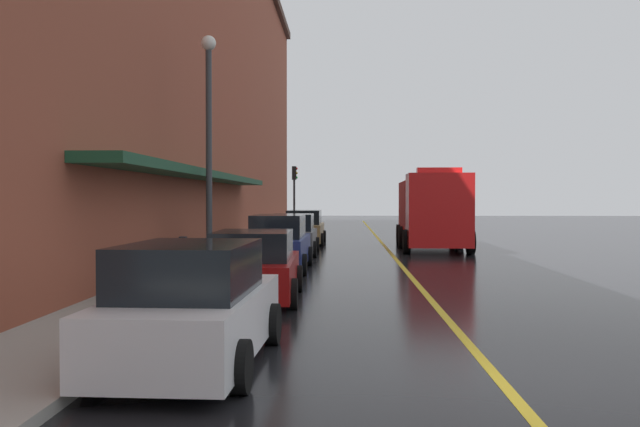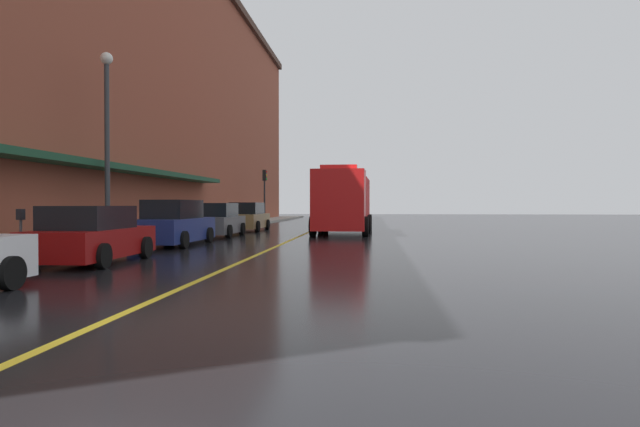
# 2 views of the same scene
# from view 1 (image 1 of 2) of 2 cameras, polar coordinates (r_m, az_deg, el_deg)

# --- Properties ---
(ground_plane) EXTENTS (112.00, 112.00, 0.00)m
(ground_plane) POSITION_cam_1_polar(r_m,az_deg,el_deg) (33.24, 5.41, -2.66)
(ground_plane) COLOR black
(sidewalk_left) EXTENTS (2.40, 70.00, 0.15)m
(sidewalk_left) POSITION_cam_1_polar(r_m,az_deg,el_deg) (33.44, -5.26, -2.51)
(sidewalk_left) COLOR #9E9B93
(sidewalk_left) RESTS_ON ground
(lane_center_stripe) EXTENTS (0.16, 70.00, 0.01)m
(lane_center_stripe) POSITION_cam_1_polar(r_m,az_deg,el_deg) (33.24, 5.41, -2.66)
(lane_center_stripe) COLOR gold
(lane_center_stripe) RESTS_ON ground
(brick_building_left) EXTENTS (11.09, 64.00, 18.05)m
(brick_building_left) POSITION_cam_1_polar(r_m,az_deg,el_deg) (34.41, -16.00, 12.55)
(brick_building_left) COLOR brown
(brick_building_left) RESTS_ON ground
(parked_car_0) EXTENTS (2.12, 4.37, 1.68)m
(parked_car_0) POSITION_cam_1_polar(r_m,az_deg,el_deg) (9.41, -10.77, -7.88)
(parked_car_0) COLOR silver
(parked_car_0) RESTS_ON ground
(parked_car_1) EXTENTS (2.15, 4.38, 1.56)m
(parked_car_1) POSITION_cam_1_polar(r_m,az_deg,el_deg) (15.23, -5.62, -4.55)
(parked_car_1) COLOR maroon
(parked_car_1) RESTS_ON ground
(parked_car_2) EXTENTS (1.98, 4.78, 1.77)m
(parked_car_2) POSITION_cam_1_polar(r_m,az_deg,el_deg) (21.48, -3.49, -2.61)
(parked_car_2) COLOR navy
(parked_car_2) RESTS_ON ground
(parked_car_3) EXTENTS (2.08, 4.16, 1.66)m
(parked_car_3) POSITION_cam_1_polar(r_m,az_deg,el_deg) (27.25, -2.37, -1.88)
(parked_car_3) COLOR #595B60
(parked_car_3) RESTS_ON ground
(parked_car_4) EXTENTS (2.05, 4.58, 1.71)m
(parked_car_4) POSITION_cam_1_polar(r_m,az_deg,el_deg) (33.23, -1.33, -1.28)
(parked_car_4) COLOR #A5844C
(parked_car_4) RESTS_ON ground
(fire_truck) EXTENTS (3.10, 7.73, 3.55)m
(fire_truck) POSITION_cam_1_polar(r_m,az_deg,el_deg) (30.78, 9.48, 0.16)
(fire_truck) COLOR red
(fire_truck) RESTS_ON ground
(parking_meter_0) EXTENTS (0.14, 0.18, 1.33)m
(parking_meter_0) POSITION_cam_1_polar(r_m,az_deg,el_deg) (27.42, -5.08, -1.28)
(parking_meter_0) COLOR #4C4C51
(parking_meter_0) RESTS_ON sidewalk_left
(parking_meter_1) EXTENTS (0.14, 0.18, 1.33)m
(parking_meter_1) POSITION_cam_1_polar(r_m,az_deg,el_deg) (29.75, -4.52, -1.08)
(parking_meter_1) COLOR #4C4C51
(parking_meter_1) RESTS_ON sidewalk_left
(parking_meter_2) EXTENTS (0.14, 0.18, 1.33)m
(parking_meter_2) POSITION_cam_1_polar(r_m,az_deg,el_deg) (14.48, -11.55, -3.59)
(parking_meter_2) COLOR #4C4C51
(parking_meter_2) RESTS_ON sidewalk_left
(street_lamp_left) EXTENTS (0.44, 0.44, 6.94)m
(street_lamp_left) POSITION_cam_1_polar(r_m,az_deg,el_deg) (20.26, -9.42, 7.26)
(street_lamp_left) COLOR #33383D
(street_lamp_left) RESTS_ON sidewalk_left
(traffic_light_near) EXTENTS (0.38, 0.36, 4.30)m
(traffic_light_near) POSITION_cam_1_polar(r_m,az_deg,el_deg) (45.26, -2.19, 2.38)
(traffic_light_near) COLOR #232326
(traffic_light_near) RESTS_ON sidewalk_left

